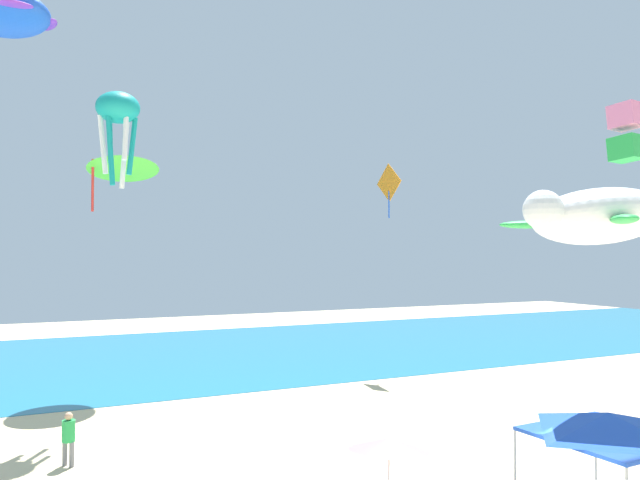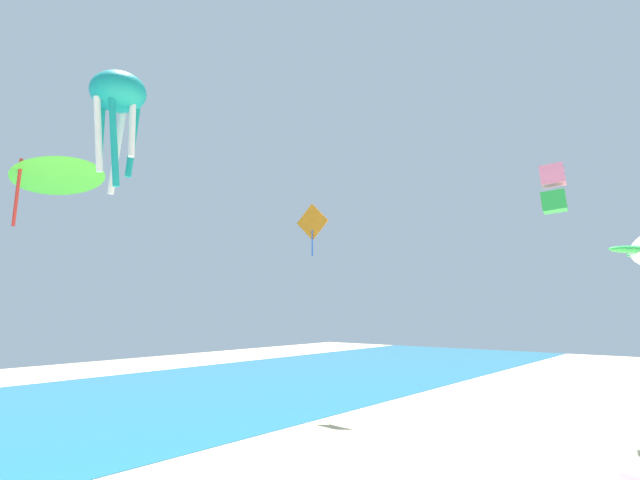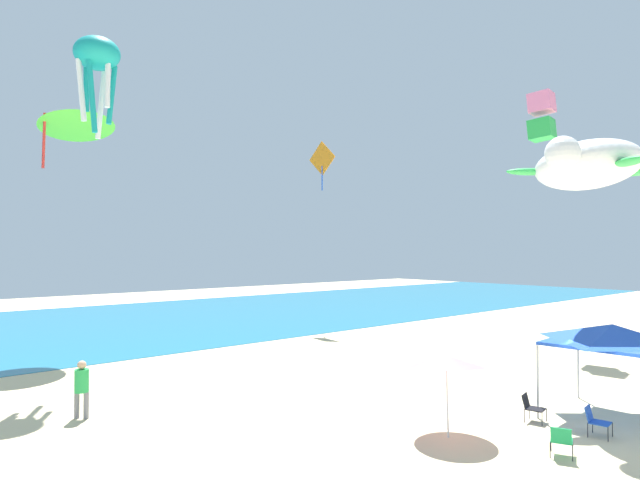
# 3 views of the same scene
# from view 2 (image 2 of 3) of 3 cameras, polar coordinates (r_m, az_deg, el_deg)

# --- Properties ---
(ocean_strip) EXTENTS (120.00, 27.07, 0.02)m
(ocean_strip) POSITION_cam_2_polar(r_m,az_deg,el_deg) (38.03, -22.35, -16.10)
(ocean_strip) COLOR teal
(ocean_strip) RESTS_ON ground
(beach_umbrella) EXTENTS (2.25, 2.24, 2.46)m
(beach_umbrella) POSITION_cam_2_polar(r_m,az_deg,el_deg) (15.63, 29.32, -21.44)
(beach_umbrella) COLOR silver
(beach_umbrella) RESTS_ON ground
(kite_diamond_orange) EXTENTS (0.33, 2.40, 3.45)m
(kite_diamond_orange) POSITION_cam_2_polar(r_m,az_deg,el_deg) (34.56, -0.83, 1.75)
(kite_diamond_orange) COLOR orange
(kite_delta_lime) EXTENTS (4.04, 4.09, 3.44)m
(kite_delta_lime) POSITION_cam_2_polar(r_m,az_deg,el_deg) (25.65, -26.31, 6.78)
(kite_delta_lime) COLOR #66D82D
(kite_box_pink) EXTENTS (1.41, 1.48, 2.65)m
(kite_box_pink) POSITION_cam_2_polar(r_m,az_deg,el_deg) (32.19, 23.76, 5.06)
(kite_box_pink) COLOR pink
(kite_octopus_teal) EXTENTS (1.88, 1.88, 4.19)m
(kite_octopus_teal) POSITION_cam_2_polar(r_m,az_deg,el_deg) (20.28, -20.87, 14.03)
(kite_octopus_teal) COLOR teal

